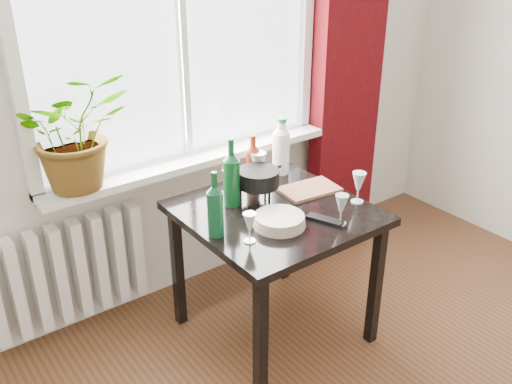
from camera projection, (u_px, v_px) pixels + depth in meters
window at (179, 12)px, 2.83m from camera, size 1.72×0.08×1.62m
windowsill at (193, 160)px, 3.12m from camera, size 1.72×0.20×0.04m
curtain at (350, 48)px, 3.49m from camera, size 0.50×0.12×2.56m
radiator at (69, 271)px, 2.93m from camera, size 0.80×0.10×0.55m
table at (275, 226)px, 2.82m from camera, size 0.85×0.85×0.74m
potted_plant at (74, 131)px, 2.65m from camera, size 0.54×0.48×0.57m
wine_bottle_left at (215, 204)px, 2.49m from camera, size 0.08×0.08×0.31m
wine_bottle_right at (231, 172)px, 2.75m from camera, size 0.11×0.11×0.35m
bottle_amber at (253, 160)px, 2.96m from camera, size 0.08×0.08×0.29m
cleaning_bottle at (281, 145)px, 3.10m from camera, size 0.10×0.10×0.33m
wineglass_front_right at (341, 209)px, 2.62m from camera, size 0.08×0.08×0.15m
wineglass_far_right at (358, 187)px, 2.81m from camera, size 0.08×0.08×0.17m
wineglass_back_center at (258, 170)px, 2.96m from camera, size 0.11×0.11×0.20m
wineglass_back_left at (230, 186)px, 2.81m from camera, size 0.09×0.09×0.18m
wineglass_front_left at (250, 227)px, 2.47m from camera, size 0.07×0.07×0.14m
plate_stack at (279, 221)px, 2.62m from camera, size 0.29×0.29×0.05m
fondue_pot at (258, 185)px, 2.84m from camera, size 0.31×0.29×0.16m
tv_remote at (325, 220)px, 2.66m from camera, size 0.11×0.18×0.02m
cutting_board at (309, 189)px, 2.96m from camera, size 0.32×0.23×0.02m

